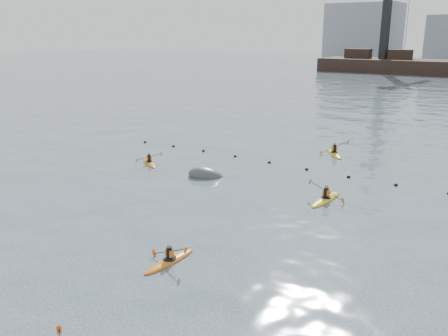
{
  "coord_description": "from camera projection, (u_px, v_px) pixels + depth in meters",
  "views": [
    {
      "loc": [
        10.57,
        -6.64,
        9.05
      ],
      "look_at": [
        -1.56,
        11.53,
        2.8
      ],
      "focal_mm": 38.0,
      "sensor_mm": 36.0,
      "label": 1
    }
  ],
  "objects": [
    {
      "name": "kayaker_2",
      "position": [
        149.0,
        162.0,
        34.0
      ],
      "size": [
        2.67,
        2.08,
        0.91
      ],
      "rotation": [
        0.0,
        0.0,
        0.97
      ],
      "color": "#C96512",
      "rests_on": "ground"
    },
    {
      "name": "kayaker_0",
      "position": [
        170.0,
        260.0,
        19.38
      ],
      "size": [
        1.96,
        2.86,
        1.08
      ],
      "rotation": [
        0.0,
        0.0,
        -0.06
      ],
      "color": "orange",
      "rests_on": "ground"
    },
    {
      "name": "mooring_buoy",
      "position": [
        206.0,
        177.0,
        30.94
      ],
      "size": [
        2.95,
        2.51,
        1.67
      ],
      "primitive_type": "ellipsoid",
      "rotation": [
        0.0,
        0.21,
        0.52
      ],
      "color": "#393C3E",
      "rests_on": "ground"
    },
    {
      "name": "float_line",
      "position": [
        328.0,
        173.0,
        31.72
      ],
      "size": [
        33.24,
        0.73,
        0.24
      ],
      "color": "black",
      "rests_on": "ground"
    },
    {
      "name": "kayaker_5",
      "position": [
        334.0,
        153.0,
        36.58
      ],
      "size": [
        2.52,
        3.04,
        1.27
      ],
      "rotation": [
        0.0,
        0.0,
        0.64
      ],
      "color": "gold",
      "rests_on": "ground"
    },
    {
      "name": "kayaker_3",
      "position": [
        326.0,
        199.0,
        26.53
      ],
      "size": [
        2.22,
        3.26,
        1.19
      ],
      "rotation": [
        0.0,
        0.0,
        -0.07
      ],
      "color": "yellow",
      "rests_on": "ground"
    }
  ]
}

